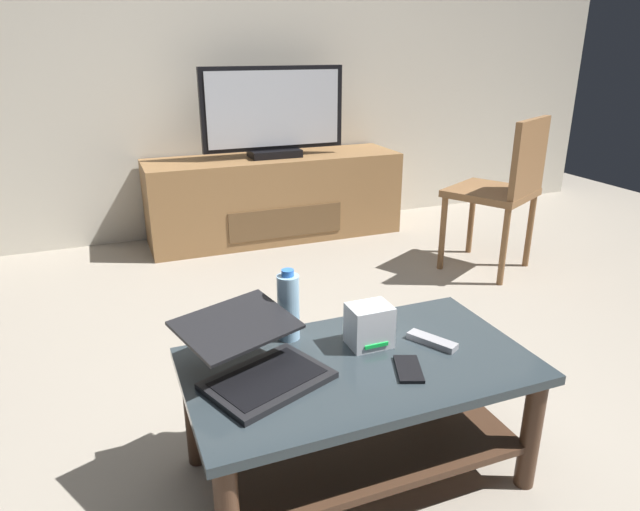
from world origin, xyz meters
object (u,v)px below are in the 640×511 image
object	(u,v)px
coffee_table	(358,398)
television	(274,114)
router_box	(369,325)
water_bottle_near	(288,306)
cell_phone	(409,369)
laptop	(255,357)
tv_remote	(432,341)
media_cabinet	(275,197)
dining_chair	(505,186)

from	to	relation	value
coffee_table	television	world-z (taller)	television
router_box	water_bottle_near	xyz separation A→B (m)	(-0.22, 0.13, 0.04)
router_box	cell_phone	distance (m)	0.19
cell_phone	television	bearing A→B (deg)	102.46
laptop	water_bottle_near	distance (m)	0.24
tv_remote	media_cabinet	bearing A→B (deg)	56.18
dining_chair	media_cabinet	bearing A→B (deg)	133.01
television	laptop	bearing A→B (deg)	-108.73
router_box	water_bottle_near	distance (m)	0.26
media_cabinet	television	xyz separation A→B (m)	(0.00, -0.02, 0.56)
television	water_bottle_near	world-z (taller)	television
media_cabinet	dining_chair	world-z (taller)	dining_chair
television	laptop	distance (m)	2.46
media_cabinet	tv_remote	bearing A→B (deg)	-95.37
television	router_box	xyz separation A→B (m)	(-0.41, -2.26, -0.38)
dining_chair	cell_phone	distance (m)	1.95
media_cabinet	tv_remote	xyz separation A→B (m)	(-0.22, -2.35, 0.13)
coffee_table	dining_chair	world-z (taller)	dining_chair
laptop	tv_remote	size ratio (longest dim) A/B	2.85
television	dining_chair	bearing A→B (deg)	-46.43
router_box	water_bottle_near	bearing A→B (deg)	148.51
water_bottle_near	router_box	bearing A→B (deg)	-31.49
television	laptop	world-z (taller)	television
water_bottle_near	coffee_table	bearing A→B (deg)	-55.60
router_box	water_bottle_near	size ratio (longest dim) A/B	0.57
television	cell_phone	bearing A→B (deg)	-98.55
router_box	cell_phone	size ratio (longest dim) A/B	0.95
media_cabinet	water_bottle_near	size ratio (longest dim) A/B	7.42
dining_chair	router_box	bearing A→B (deg)	-140.91
tv_remote	coffee_table	bearing A→B (deg)	154.13
router_box	tv_remote	xyz separation A→B (m)	(0.19, -0.07, -0.06)
media_cabinet	dining_chair	size ratio (longest dim) A/B	1.91
media_cabinet	cell_phone	distance (m)	2.49
router_box	water_bottle_near	world-z (taller)	water_bottle_near
television	tv_remote	size ratio (longest dim) A/B	6.01
laptop	cell_phone	xyz separation A→B (m)	(0.41, -0.14, -0.05)
tv_remote	television	bearing A→B (deg)	56.14
coffee_table	water_bottle_near	xyz separation A→B (m)	(-0.15, 0.21, 0.24)
television	cell_phone	xyz separation A→B (m)	(-0.37, -2.44, -0.44)
media_cabinet	router_box	bearing A→B (deg)	-100.10
water_bottle_near	cell_phone	xyz separation A→B (m)	(0.26, -0.31, -0.10)
coffee_table	tv_remote	bearing A→B (deg)	2.57
router_box	tv_remote	world-z (taller)	router_box
water_bottle_near	tv_remote	bearing A→B (deg)	-26.71
television	laptop	xyz separation A→B (m)	(-0.78, -2.30, -0.39)
dining_chair	router_box	distance (m)	1.86
dining_chair	router_box	xyz separation A→B (m)	(-1.44, -1.17, -0.05)
dining_chair	cell_phone	xyz separation A→B (m)	(-1.40, -1.35, -0.11)
media_cabinet	router_box	xyz separation A→B (m)	(-0.41, -2.28, 0.19)
dining_chair	tv_remote	size ratio (longest dim) A/B	5.67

